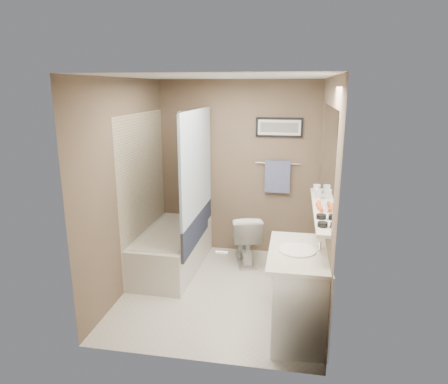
% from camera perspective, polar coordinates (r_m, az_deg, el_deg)
% --- Properties ---
extents(ground, '(2.50, 2.50, 0.00)m').
position_cam_1_polar(ground, '(4.79, -0.33, -13.89)').
color(ground, silver).
rests_on(ground, ground).
extents(ceiling, '(2.20, 2.50, 0.04)m').
position_cam_1_polar(ceiling, '(4.20, -0.38, 15.90)').
color(ceiling, white).
rests_on(ceiling, wall_back).
extents(wall_back, '(2.20, 0.04, 2.40)m').
position_cam_1_polar(wall_back, '(5.53, 1.98, 3.31)').
color(wall_back, brown).
rests_on(wall_back, ground).
extents(wall_front, '(2.20, 0.04, 2.40)m').
position_cam_1_polar(wall_front, '(3.20, -4.39, -5.34)').
color(wall_front, brown).
rests_on(wall_front, ground).
extents(wall_left, '(0.04, 2.50, 2.40)m').
position_cam_1_polar(wall_left, '(4.66, -13.53, 0.73)').
color(wall_left, brown).
rests_on(wall_left, ground).
extents(wall_right, '(0.04, 2.50, 2.40)m').
position_cam_1_polar(wall_right, '(4.29, 13.99, -0.51)').
color(wall_right, brown).
rests_on(wall_right, ground).
extents(tile_surround, '(0.02, 1.55, 2.00)m').
position_cam_1_polar(tile_surround, '(5.16, -11.33, -0.09)').
color(tile_surround, '#BDAD8F').
rests_on(tile_surround, wall_left).
extents(curtain_rod, '(0.02, 1.55, 0.02)m').
position_cam_1_polar(curtain_rod, '(4.78, -4.06, 11.77)').
color(curtain_rod, silver).
rests_on(curtain_rod, wall_left).
extents(curtain_upper, '(0.03, 1.45, 1.28)m').
position_cam_1_polar(curtain_upper, '(4.86, -3.92, 4.10)').
color(curtain_upper, white).
rests_on(curtain_upper, curtain_rod).
extents(curtain_lower, '(0.03, 1.45, 0.36)m').
position_cam_1_polar(curtain_lower, '(5.08, -3.76, -5.03)').
color(curtain_lower, '#222940').
rests_on(curtain_lower, curtain_rod).
extents(mirror, '(0.02, 1.60, 1.00)m').
position_cam_1_polar(mirror, '(4.05, 14.62, 4.67)').
color(mirror, silver).
rests_on(mirror, wall_right).
extents(shelf, '(0.12, 1.60, 0.03)m').
position_cam_1_polar(shelf, '(4.17, 13.41, -2.34)').
color(shelf, silver).
rests_on(shelf, wall_right).
extents(towel_bar, '(0.60, 0.02, 0.02)m').
position_cam_1_polar(towel_bar, '(5.44, 7.72, 4.08)').
color(towel_bar, silver).
rests_on(towel_bar, wall_back).
extents(towel, '(0.34, 0.05, 0.44)m').
position_cam_1_polar(towel, '(5.46, 7.64, 2.19)').
color(towel, '#7C85B5').
rests_on(towel, towel_bar).
extents(art_frame, '(0.62, 0.02, 0.26)m').
position_cam_1_polar(art_frame, '(5.39, 7.90, 9.13)').
color(art_frame, black).
rests_on(art_frame, wall_back).
extents(art_mat, '(0.56, 0.00, 0.20)m').
position_cam_1_polar(art_mat, '(5.38, 7.90, 9.11)').
color(art_mat, white).
rests_on(art_mat, art_frame).
extents(art_image, '(0.50, 0.00, 0.13)m').
position_cam_1_polar(art_image, '(5.38, 7.90, 9.11)').
color(art_image, '#595959').
rests_on(art_image, art_mat).
extents(door, '(0.80, 0.02, 2.00)m').
position_cam_1_polar(door, '(3.18, 5.41, -9.40)').
color(door, silver).
rests_on(door, wall_front).
extents(door_handle, '(0.10, 0.02, 0.02)m').
position_cam_1_polar(door_handle, '(3.26, -0.36, -8.66)').
color(door_handle, silver).
rests_on(door_handle, door).
extents(bathtub, '(0.74, 1.52, 0.50)m').
position_cam_1_polar(bathtub, '(5.28, -7.45, -8.18)').
color(bathtub, silver).
rests_on(bathtub, ground).
extents(tub_rim, '(0.56, 1.36, 0.02)m').
position_cam_1_polar(tub_rim, '(5.19, -7.55, -5.63)').
color(tub_rim, beige).
rests_on(tub_rim, bathtub).
extents(toilet, '(0.53, 0.74, 0.68)m').
position_cam_1_polar(toilet, '(5.38, 3.04, -6.56)').
color(toilet, white).
rests_on(toilet, ground).
extents(vanity, '(0.57, 0.94, 0.80)m').
position_cam_1_polar(vanity, '(3.96, 10.41, -14.16)').
color(vanity, white).
rests_on(vanity, ground).
extents(countertop, '(0.54, 0.96, 0.04)m').
position_cam_1_polar(countertop, '(3.77, 10.56, -8.55)').
color(countertop, beige).
rests_on(countertop, vanity).
extents(sink_basin, '(0.34, 0.34, 0.01)m').
position_cam_1_polar(sink_basin, '(3.76, 10.42, -8.15)').
color(sink_basin, white).
rests_on(sink_basin, countertop).
extents(faucet_spout, '(0.02, 0.02, 0.10)m').
position_cam_1_polar(faucet_spout, '(3.75, 13.53, -7.68)').
color(faucet_spout, white).
rests_on(faucet_spout, countertop).
extents(faucet_knob, '(0.05, 0.05, 0.05)m').
position_cam_1_polar(faucet_knob, '(3.85, 13.44, -7.40)').
color(faucet_knob, silver).
rests_on(faucet_knob, countertop).
extents(candle_bowl_near, '(0.09, 0.09, 0.04)m').
position_cam_1_polar(candle_bowl_near, '(3.60, 13.90, -4.52)').
color(candle_bowl_near, black).
rests_on(candle_bowl_near, shelf).
extents(candle_bowl_far, '(0.09, 0.09, 0.04)m').
position_cam_1_polar(candle_bowl_far, '(3.81, 13.71, -3.43)').
color(candle_bowl_far, black).
rests_on(candle_bowl_far, shelf).
extents(hair_brush_front, '(0.07, 0.22, 0.04)m').
position_cam_1_polar(hair_brush_front, '(4.09, 13.49, -2.12)').
color(hair_brush_front, '#CD421C').
rests_on(hair_brush_front, shelf).
extents(hair_brush_back, '(0.05, 0.22, 0.04)m').
position_cam_1_polar(hair_brush_back, '(4.17, 13.43, -1.79)').
color(hair_brush_back, orange).
rests_on(hair_brush_back, shelf).
extents(pink_comb, '(0.05, 0.16, 0.01)m').
position_cam_1_polar(pink_comb, '(4.30, 13.33, -1.56)').
color(pink_comb, pink).
rests_on(pink_comb, shelf).
extents(glass_jar, '(0.08, 0.08, 0.10)m').
position_cam_1_polar(glass_jar, '(4.70, 13.12, 0.44)').
color(glass_jar, white).
rests_on(glass_jar, shelf).
extents(soap_bottle, '(0.07, 0.08, 0.15)m').
position_cam_1_polar(soap_bottle, '(4.48, 13.26, 0.06)').
color(soap_bottle, '#999999').
rests_on(soap_bottle, shelf).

